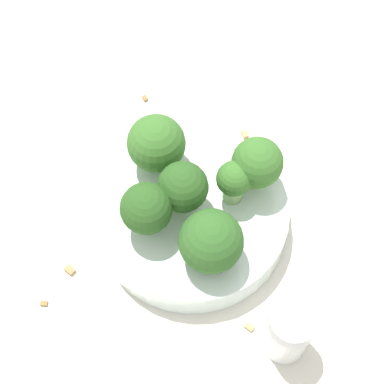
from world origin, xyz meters
name	(u,v)px	position (x,y,z in m)	size (l,w,h in m)	color
ground_plane	(192,225)	(0.00, 0.00, 0.00)	(3.00, 3.00, 0.00)	silver
bowl	(192,217)	(0.00, 0.00, 0.02)	(0.19, 0.19, 0.04)	silver
broccoli_floret_0	(209,242)	(0.00, -0.05, 0.07)	(0.06, 0.06, 0.06)	#7A9E5B
broccoli_floret_1	(257,163)	(0.07, 0.01, 0.07)	(0.05, 0.05, 0.06)	#8EB770
broccoli_floret_2	(156,144)	(-0.02, 0.06, 0.07)	(0.06, 0.06, 0.06)	#7A9E5B
broccoli_floret_3	(183,188)	(-0.01, 0.01, 0.07)	(0.05, 0.05, 0.06)	#84AD66
broccoli_floret_4	(146,209)	(-0.05, -0.01, 0.07)	(0.05, 0.05, 0.06)	#84AD66
broccoli_floret_5	(235,183)	(0.04, 0.00, 0.07)	(0.03, 0.03, 0.05)	#84AD66
pepper_shaker	(289,331)	(0.04, -0.14, 0.04)	(0.04, 0.04, 0.07)	silver
almond_crumb_0	(250,326)	(0.02, -0.12, 0.00)	(0.01, 0.01, 0.01)	tan
almond_crumb_1	(70,269)	(-0.13, -0.01, 0.00)	(0.01, 0.01, 0.01)	#AD7F4C
almond_crumb_2	(245,133)	(0.09, 0.09, 0.00)	(0.01, 0.01, 0.01)	tan
almond_crumb_3	(44,303)	(-0.16, -0.04, 0.00)	(0.01, 0.00, 0.01)	olive
almond_crumb_4	(141,98)	(0.00, 0.17, 0.00)	(0.01, 0.00, 0.01)	olive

